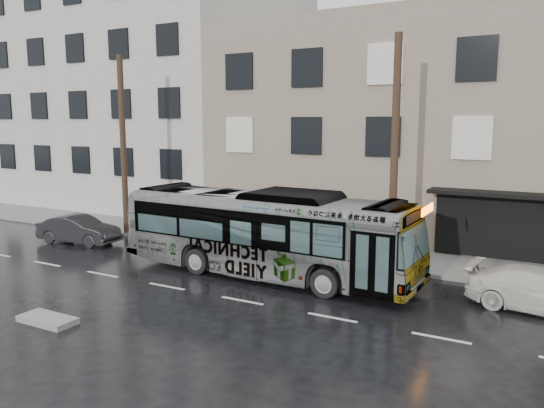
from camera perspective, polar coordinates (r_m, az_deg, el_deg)
The scene contains 11 objects.
ground at distance 21.55m, azimuth -6.94°, elevation -7.03°, with size 120.00×120.00×0.00m, color black.
sidewalk at distance 25.53m, azimuth -0.52°, elevation -4.27°, with size 90.00×3.60×0.15m, color gray.
building_taupe at distance 30.36m, azimuth 15.23°, elevation 7.84°, with size 20.00×12.00×11.00m, color gray.
building_grey at distance 43.30m, azimuth -15.79°, elevation 11.33°, with size 26.00×15.00×16.00m, color silver.
utility_pole_front at distance 20.91m, azimuth 13.04°, elevation 5.28°, with size 0.30×0.30×9.00m, color #3D2B1E.
utility_pole_rear at distance 28.14m, azimuth -15.72°, elevation 6.03°, with size 0.30×0.30×9.00m, color #3D2B1E.
sign_post at distance 21.10m, azimuth 15.61°, elevation -3.85°, with size 0.06×0.06×2.40m, color slate.
bus at distance 20.26m, azimuth -0.80°, elevation -3.13°, with size 2.80×11.96×3.33m, color #B2B2B2.
white_sedan at distance 18.67m, azimuth 27.23°, elevation -8.33°, with size 1.87×4.60×1.33m, color silver.
dark_sedan at distance 27.47m, azimuth -20.08°, elevation -2.59°, with size 1.44×4.12×1.36m, color black.
slush_pile at distance 17.30m, azimuth -22.99°, elevation -11.39°, with size 1.80×0.80×0.18m, color #9B9993.
Camera 1 is at (12.15, -16.80, 5.86)m, focal length 35.00 mm.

